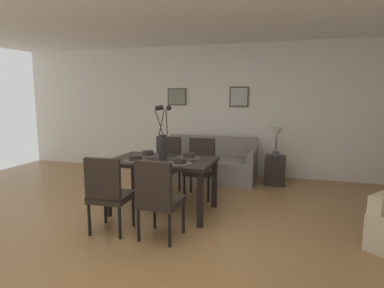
{
  "coord_description": "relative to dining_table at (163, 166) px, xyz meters",
  "views": [
    {
      "loc": [
        1.47,
        -3.34,
        1.62
      ],
      "look_at": [
        0.22,
        0.76,
        0.97
      ],
      "focal_mm": 30.71,
      "sensor_mm": 36.0,
      "label": 1
    }
  ],
  "objects": [
    {
      "name": "ground_plane",
      "position": [
        0.2,
        -0.76,
        -0.65
      ],
      "size": [
        9.0,
        9.0,
        0.0
      ],
      "primitive_type": "plane",
      "color": "olive"
    },
    {
      "name": "back_wall_panel",
      "position": [
        0.2,
        2.49,
        0.65
      ],
      "size": [
        9.0,
        0.1,
        2.6
      ],
      "primitive_type": "cube",
      "color": "white",
      "rests_on": "ground"
    },
    {
      "name": "ceiling_panel",
      "position": [
        0.2,
        -0.36,
        1.99
      ],
      "size": [
        9.0,
        7.2,
        0.08
      ],
      "primitive_type": "cube",
      "color": "white"
    },
    {
      "name": "dining_table",
      "position": [
        0.0,
        0.0,
        0.0
      ],
      "size": [
        1.4,
        0.89,
        0.74
      ],
      "color": "black",
      "rests_on": "ground"
    },
    {
      "name": "dining_chair_near_left",
      "position": [
        -0.33,
        -0.87,
        -0.14
      ],
      "size": [
        0.47,
        0.47,
        0.92
      ],
      "color": "black",
      "rests_on": "ground"
    },
    {
      "name": "dining_chair_near_right",
      "position": [
        -0.3,
        0.87,
        -0.14
      ],
      "size": [
        0.46,
        0.46,
        0.92
      ],
      "color": "black",
      "rests_on": "ground"
    },
    {
      "name": "dining_chair_far_left",
      "position": [
        0.29,
        -0.87,
        -0.14
      ],
      "size": [
        0.47,
        0.47,
        0.92
      ],
      "color": "black",
      "rests_on": "ground"
    },
    {
      "name": "dining_chair_far_right",
      "position": [
        0.3,
        0.84,
        -0.14
      ],
      "size": [
        0.45,
        0.45,
        0.92
      ],
      "color": "black",
      "rests_on": "ground"
    },
    {
      "name": "centerpiece_vase",
      "position": [
        0.0,
        0.0,
        0.37
      ],
      "size": [
        0.21,
        0.23,
        0.73
      ],
      "color": "#232326",
      "rests_on": "dining_table"
    },
    {
      "name": "placemat_near_left",
      "position": [
        -0.31,
        -0.2,
        0.09
      ],
      "size": [
        0.32,
        0.32,
        0.01
      ],
      "primitive_type": "cylinder",
      "color": "#4C4742",
      "rests_on": "dining_table"
    },
    {
      "name": "bowl_near_left",
      "position": [
        -0.31,
        -0.2,
        0.13
      ],
      "size": [
        0.17,
        0.17,
        0.07
      ],
      "color": "#2D2826",
      "rests_on": "dining_table"
    },
    {
      "name": "placemat_near_right",
      "position": [
        -0.31,
        0.2,
        0.09
      ],
      "size": [
        0.32,
        0.32,
        0.01
      ],
      "primitive_type": "cylinder",
      "color": "#4C4742",
      "rests_on": "dining_table"
    },
    {
      "name": "bowl_near_right",
      "position": [
        -0.31,
        0.2,
        0.13
      ],
      "size": [
        0.17,
        0.17,
        0.07
      ],
      "color": "#2D2826",
      "rests_on": "dining_table"
    },
    {
      "name": "placemat_far_left",
      "position": [
        0.32,
        -0.2,
        0.09
      ],
      "size": [
        0.32,
        0.32,
        0.01
      ],
      "primitive_type": "cylinder",
      "color": "#4C4742",
      "rests_on": "dining_table"
    },
    {
      "name": "bowl_far_left",
      "position": [
        0.32,
        -0.2,
        0.13
      ],
      "size": [
        0.17,
        0.17,
        0.07
      ],
      "color": "#2D2826",
      "rests_on": "dining_table"
    },
    {
      "name": "placemat_far_right",
      "position": [
        0.32,
        0.2,
        0.09
      ],
      "size": [
        0.32,
        0.32,
        0.01
      ],
      "primitive_type": "cylinder",
      "color": "#4C4742",
      "rests_on": "dining_table"
    },
    {
      "name": "bowl_far_right",
      "position": [
        0.32,
        0.2,
        0.13
      ],
      "size": [
        0.17,
        0.17,
        0.07
      ],
      "color": "#2D2826",
      "rests_on": "dining_table"
    },
    {
      "name": "sofa",
      "position": [
        0.19,
        1.87,
        -0.37
      ],
      "size": [
        1.76,
        0.84,
        0.8
      ],
      "color": "gray",
      "rests_on": "ground"
    },
    {
      "name": "side_table",
      "position": [
        1.41,
        1.89,
        -0.39
      ],
      "size": [
        0.36,
        0.36,
        0.52
      ],
      "primitive_type": "cube",
      "color": "black",
      "rests_on": "ground"
    },
    {
      "name": "table_lamp",
      "position": [
        1.41,
        1.89,
        0.24
      ],
      "size": [
        0.22,
        0.22,
        0.51
      ],
      "color": "#4C4C51",
      "rests_on": "side_table"
    },
    {
      "name": "framed_picture_left",
      "position": [
        -0.65,
        2.42,
        0.92
      ],
      "size": [
        0.41,
        0.03,
        0.35
      ],
      "color": "#473828"
    },
    {
      "name": "framed_picture_center",
      "position": [
        0.65,
        2.42,
        0.92
      ],
      "size": [
        0.38,
        0.03,
        0.39
      ],
      "color": "#473828"
    }
  ]
}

